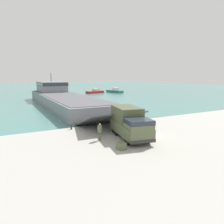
% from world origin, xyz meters
% --- Properties ---
extents(ground_plane, '(240.00, 240.00, 0.00)m').
position_xyz_m(ground_plane, '(0.00, 0.00, 0.00)').
color(ground_plane, '#A8A59E').
extents(water_surface, '(240.00, 180.00, 0.01)m').
position_xyz_m(water_surface, '(0.00, 97.23, 0.00)').
color(water_surface, '#477F7A').
rests_on(water_surface, ground_plane).
extents(landing_craft, '(10.04, 45.30, 7.35)m').
position_xyz_m(landing_craft, '(-0.64, 30.26, 1.77)').
color(landing_craft, gray).
rests_on(landing_craft, ground_plane).
extents(military_truck, '(3.97, 7.27, 3.26)m').
position_xyz_m(military_truck, '(-1.70, -0.21, 1.66)').
color(military_truck, '#566042').
rests_on(military_truck, ground_plane).
extents(soldier_on_ramp, '(0.38, 0.50, 1.81)m').
position_xyz_m(soldier_on_ramp, '(-5.01, 0.39, 1.05)').
color(soldier_on_ramp, '#566042').
rests_on(soldier_on_ramp, ground_plane).
extents(moored_boat_a, '(7.61, 4.79, 1.77)m').
position_xyz_m(moored_boat_a, '(19.49, 56.04, 0.59)').
color(moored_boat_a, '#B22323').
rests_on(moored_boat_a, ground_plane).
extents(moored_boat_c, '(3.47, 8.40, 1.93)m').
position_xyz_m(moored_boat_c, '(27.28, 54.79, 0.64)').
color(moored_boat_c, '#2D7060').
rests_on(moored_boat_c, ground_plane).
extents(mooring_bollard, '(0.25, 0.25, 0.67)m').
position_xyz_m(mooring_bollard, '(-6.14, 6.38, 0.37)').
color(mooring_bollard, '#333338').
rests_on(mooring_bollard, ground_plane).
extents(cargo_crate, '(0.72, 0.84, 0.67)m').
position_xyz_m(cargo_crate, '(-4.51, -3.07, 0.33)').
color(cargo_crate, '#566042').
rests_on(cargo_crate, ground_plane).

